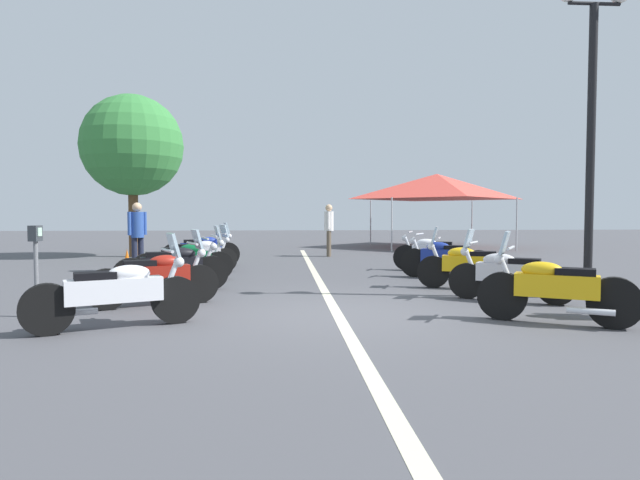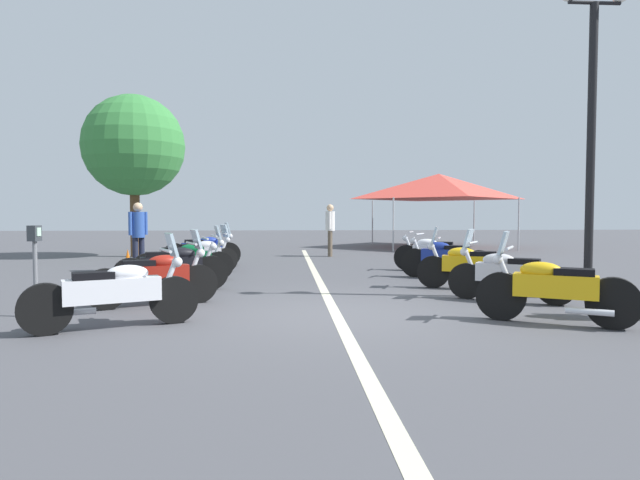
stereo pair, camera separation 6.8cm
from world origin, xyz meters
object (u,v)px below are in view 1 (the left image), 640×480
object	(u,v)px
motorcycle_left_row_4	(200,255)
parking_meter	(36,253)
motorcycle_left_row_3	(185,260)
motorcycle_left_row_5	(202,250)
event_tent	(437,187)
motorcycle_right_row_4	(433,253)
street_lamp_twin_globe	(592,87)
motorcycle_right_row_0	(554,288)
motorcycle_right_row_2	(469,265)
bystander_0	(329,226)
motorcycle_left_row_1	(156,277)
bystander_2	(137,231)
motorcycle_left_row_2	(173,267)
motorcycle_left_row_0	(117,292)
traffic_cone_1	(127,263)
roadside_tree_0	(132,146)
motorcycle_right_row_1	(508,274)
motorcycle_right_row_3	(445,258)

from	to	relation	value
motorcycle_left_row_4	parking_meter	distance (m)	5.69
motorcycle_left_row_3	motorcycle_left_row_5	bearing A→B (deg)	74.70
event_tent	motorcycle_right_row_4	bearing A→B (deg)	163.16
street_lamp_twin_globe	event_tent	distance (m)	14.25
motorcycle_right_row_0	motorcycle_right_row_2	size ratio (longest dim) A/B	0.92
street_lamp_twin_globe	parking_meter	bearing A→B (deg)	97.06
motorcycle_right_row_0	parking_meter	size ratio (longest dim) A/B	1.40
motorcycle_right_row_0	event_tent	world-z (taller)	event_tent
motorcycle_left_row_3	motorcycle_right_row_2	world-z (taller)	motorcycle_right_row_2
motorcycle_left_row_3	event_tent	world-z (taller)	event_tent
parking_meter	bystander_0	world-z (taller)	bystander_0
motorcycle_left_row_1	parking_meter	bearing A→B (deg)	-175.00
motorcycle_left_row_3	motorcycle_left_row_5	size ratio (longest dim) A/B	1.01
street_lamp_twin_globe	bystander_2	xyz separation A→B (m)	(4.87, 8.87, -2.57)
motorcycle_left_row_2	street_lamp_twin_globe	size ratio (longest dim) A/B	0.39
motorcycle_left_row_0	motorcycle_left_row_2	xyz separation A→B (m)	(3.25, -0.04, -0.00)
traffic_cone_1	motorcycle_left_row_0	bearing A→B (deg)	-165.25
roadside_tree_0	bystander_2	bearing A→B (deg)	-163.81
motorcycle_right_row_4	street_lamp_twin_globe	world-z (taller)	street_lamp_twin_globe
motorcycle_right_row_1	parking_meter	world-z (taller)	parking_meter
motorcycle_right_row_0	event_tent	bearing A→B (deg)	-71.03
motorcycle_left_row_4	motorcycle_right_row_3	world-z (taller)	motorcycle_left_row_4
motorcycle_left_row_1	motorcycle_left_row_4	bearing A→B (deg)	66.87
motorcycle_left_row_4	street_lamp_twin_globe	bearing A→B (deg)	-59.33
motorcycle_right_row_3	event_tent	world-z (taller)	event_tent
motorcycle_left_row_4	traffic_cone_1	bearing A→B (deg)	159.11
motorcycle_left_row_3	motorcycle_right_row_1	bearing A→B (deg)	-45.38
parking_meter	roadside_tree_0	xyz separation A→B (m)	(10.79, 1.58, 2.84)
roadside_tree_0	motorcycle_left_row_2	bearing A→B (deg)	-160.43
bystander_2	motorcycle_right_row_3	bearing A→B (deg)	27.16
motorcycle_left_row_0	roadside_tree_0	xyz separation A→B (m)	(11.66, 2.95, 3.28)
bystander_2	motorcycle_left_row_2	bearing A→B (deg)	-24.04
motorcycle_left_row_5	motorcycle_right_row_0	size ratio (longest dim) A/B	1.14
motorcycle_right_row_2	parking_meter	bearing A→B (deg)	38.29
motorcycle_left_row_2	bystander_0	size ratio (longest dim) A/B	1.16
motorcycle_right_row_1	street_lamp_twin_globe	distance (m)	3.49
motorcycle_left_row_3	motorcycle_left_row_4	world-z (taller)	motorcycle_left_row_3
traffic_cone_1	bystander_0	xyz separation A→B (m)	(5.16, -5.29, 0.76)
motorcycle_left_row_4	motorcycle_right_row_1	bearing A→B (deg)	-67.07
motorcycle_left_row_0	motorcycle_left_row_2	bearing A→B (deg)	65.07
motorcycle_right_row_2	bystander_0	distance (m)	8.38
motorcycle_left_row_1	bystander_0	xyz separation A→B (m)	(9.64, -3.57, 0.59)
motorcycle_left_row_1	motorcycle_left_row_2	size ratio (longest dim) A/B	0.93
motorcycle_left_row_3	traffic_cone_1	size ratio (longest dim) A/B	3.40
motorcycle_right_row_0	bystander_0	bearing A→B (deg)	-50.15
motorcycle_left_row_0	bystander_2	world-z (taller)	bystander_2
parking_meter	event_tent	distance (m)	18.39
bystander_0	roadside_tree_0	xyz separation A→B (m)	(0.34, 6.62, 2.69)
event_tent	motorcycle_left_row_2	bearing A→B (deg)	145.64
motorcycle_right_row_2	motorcycle_right_row_1	bearing A→B (deg)	114.74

